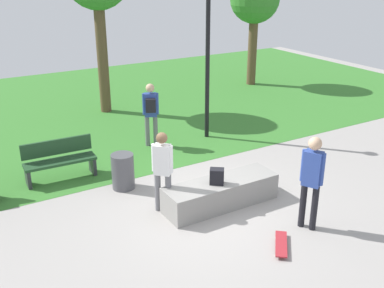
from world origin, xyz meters
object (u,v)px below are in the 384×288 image
Objects in this scene: backpack_on_ledge at (217,176)px; tree_slender_maple at (255,1)px; concrete_ledge at (221,193)px; park_bench_far_right at (59,159)px; skater_performing_trick at (312,176)px; lamp_post at (208,40)px; skateboard_by_ledge at (281,244)px; trash_bin at (123,171)px; pedestrian_with_backpack at (151,109)px; skater_watching at (162,166)px.

tree_slender_maple is at bearing 84.80° from backpack_on_ledge.
park_bench_far_right is at bearing 130.27° from concrete_ledge.
concrete_ledge is 1.97m from skater_performing_trick.
park_bench_far_right is at bearing -172.31° from lamp_post.
trash_bin reaches higher than skateboard_by_ledge.
skater_performing_trick reaches higher than skateboard_by_ledge.
pedestrian_with_backpack reaches higher than trash_bin.
lamp_post is at bearing 71.09° from skateboard_by_ledge.
trash_bin is at bearing 102.42° from skater_watching.
backpack_on_ledge is at bearing -51.82° from park_bench_far_right.
pedestrian_with_backpack is (-1.66, 0.17, -1.72)m from lamp_post.
skater_watching is at bearing -112.25° from pedestrian_with_backpack.
park_bench_far_right is (-2.54, 4.73, 0.42)m from skateboard_by_ledge.
skateboard_by_ledge is at bearing -61.73° from park_bench_far_right.
skateboard_by_ledge is (1.19, -2.20, -0.91)m from skater_watching.
backpack_on_ledge is at bearing 96.71° from skateboard_by_ledge.
skater_performing_trick is at bearing 16.74° from skateboard_by_ledge.
backpack_on_ledge is 1.87m from skater_performing_trick.
skater_performing_trick is 11.20m from tree_slender_maple.
lamp_post is at bearing -138.75° from tree_slender_maple.
lamp_post reaches higher than tree_slender_maple.
concrete_ledge is 7.59× the size of backpack_on_ledge.
park_bench_far_right is at bearing 164.33° from backpack_on_ledge.
skater_watching is at bearing -133.93° from lamp_post.
pedestrian_with_backpack is at bearing 120.53° from backpack_on_ledge.
backpack_on_ledge is at bearing -95.62° from pedestrian_with_backpack.
trash_bin is at bearing -143.54° from tree_slender_maple.
skateboard_by_ledge is 12.10m from tree_slender_maple.
skateboard_by_ledge is 0.93× the size of trash_bin.
pedestrian_with_backpack is (-0.68, 5.23, -0.04)m from skater_performing_trick.
skater_watching is (-0.98, 0.44, 0.27)m from backpack_on_ledge.
tree_slender_maple reaches higher than pedestrian_with_backpack.
park_bench_far_right reaches higher than concrete_ledge.
concrete_ledge is at bearing -50.83° from trash_bin.
trash_bin is at bearing 112.71° from skateboard_by_ledge.
skater_performing_trick is 5.28m from pedestrian_with_backpack.
skateboard_by_ledge is (0.07, -1.81, -0.21)m from concrete_ledge.
backpack_on_ledge is 0.07× the size of tree_slender_maple.
tree_slender_maple is (6.73, 7.76, 3.02)m from concrete_ledge.
concrete_ledge is 1.38m from skater_watching.
park_bench_far_right is 2.86m from pedestrian_with_backpack.
skater_performing_trick is 0.40× the size of lamp_post.
tree_slender_maple reaches higher than skater_performing_trick.
concrete_ledge reaches higher than skateboard_by_ledge.
skateboard_by_ledge is at bearing -61.61° from skater_watching.
lamp_post is at bearing 7.69° from park_bench_far_right.
skater_watching is 2.66m from skateboard_by_ledge.
skater_performing_trick is 1.35m from skateboard_by_ledge.
skater_performing_trick is (0.91, -1.55, 0.81)m from concrete_ledge.
skater_watching is (-2.03, 1.94, -0.10)m from skater_performing_trick.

